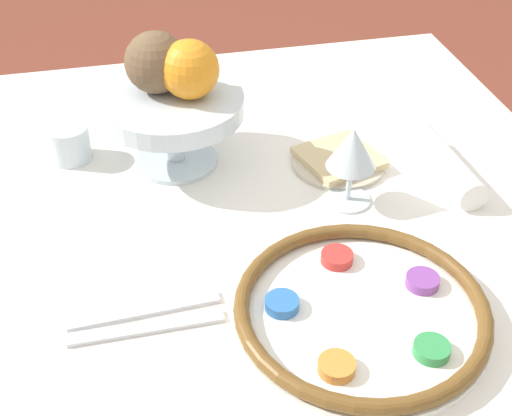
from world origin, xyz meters
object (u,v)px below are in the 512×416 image
Objects in this scene: seder_plate at (361,310)px; wine_glass at (352,151)px; orange_fruit at (190,69)px; coconut at (156,62)px; cup_near at (70,143)px; napkin_roll at (445,164)px; bread_plate at (339,160)px; fruit_stand at (172,111)px.

wine_glass is (0.24, -0.06, 0.08)m from seder_plate.
coconut is (0.03, 0.05, 0.00)m from orange_fruit.
wine_glass is 1.40× the size of orange_fruit.
orange_fruit is at bearing 53.10° from wine_glass.
seder_plate is at bearing 165.28° from wine_glass.
seder_plate is 4.70× the size of cup_near.
napkin_roll is at bearing -40.96° from seder_plate.
cup_near is (0.12, 0.43, 0.02)m from bread_plate.
coconut reaches higher than orange_fruit.
seder_plate is 0.26m from wine_glass.
fruit_stand is 0.08m from orange_fruit.
wine_glass is at bearing -117.44° from cup_near.
seder_plate is 2.08× the size of bread_plate.
fruit_stand is 1.17× the size of napkin_roll.
cup_near reaches higher than bread_plate.
orange_fruit is 0.59× the size of bread_plate.
napkin_roll is 0.61m from cup_near.
orange_fruit is (-0.00, -0.03, 0.07)m from fruit_stand.
orange_fruit reaches higher than cup_near.
bread_plate is at bearing -105.15° from cup_near.
fruit_stand is at bearing 81.37° from orange_fruit.
coconut reaches higher than wine_glass.
coconut is 1.42× the size of cup_near.
napkin_roll is at bearing -80.51° from wine_glass.
wine_glass is 0.33m from coconut.
orange_fruit is 1.34× the size of cup_near.
cup_near is at bearing 80.80° from coconut.
fruit_stand is (0.16, 0.24, 0.01)m from wine_glass.
orange_fruit reaches higher than wine_glass.
napkin_roll is (-0.16, -0.43, -0.15)m from coconut.
bread_plate is 0.17m from napkin_roll.
orange_fruit is at bearing 74.98° from bread_plate.
cup_near reaches higher than seder_plate.
coconut is at bearing 34.47° from fruit_stand.
cup_near is at bearing 73.54° from fruit_stand.
fruit_stand is at bearing 23.93° from seder_plate.
wine_glass reaches higher than napkin_roll.
coconut is at bearing 53.98° from wine_glass.
cup_near is (0.45, 0.35, 0.01)m from seder_plate.
seder_plate is 1.41× the size of fruit_stand.
napkin_roll is (-0.13, -0.41, -0.07)m from fruit_stand.
wine_glass is 1.33× the size of coconut.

